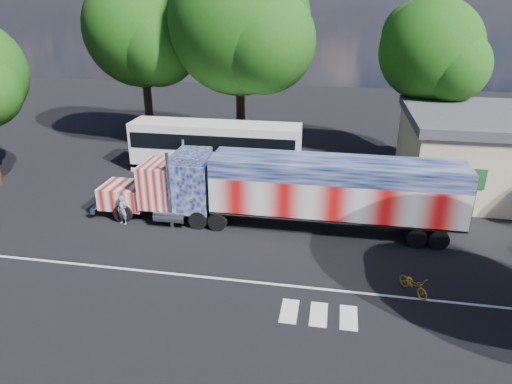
% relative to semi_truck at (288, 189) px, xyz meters
% --- Properties ---
extents(ground, '(100.00, 100.00, 0.00)m').
position_rel_semi_truck_xyz_m(ground, '(-1.80, -2.85, -2.26)').
color(ground, black).
extents(lane_markings, '(30.00, 2.67, 0.01)m').
position_rel_semi_truck_xyz_m(lane_markings, '(-0.09, -6.62, -2.25)').
color(lane_markings, silver).
rests_on(lane_markings, ground).
extents(semi_truck, '(20.58, 3.25, 4.39)m').
position_rel_semi_truck_xyz_m(semi_truck, '(0.00, 0.00, 0.00)').
color(semi_truck, black).
rests_on(semi_truck, ground).
extents(coach_bus, '(12.50, 2.91, 3.64)m').
position_rel_semi_truck_xyz_m(coach_bus, '(-6.30, 8.25, -0.37)').
color(coach_bus, silver).
rests_on(coach_bus, ground).
extents(woman, '(0.71, 0.57, 1.70)m').
position_rel_semi_truck_xyz_m(woman, '(-9.24, -1.35, -1.41)').
color(woman, slate).
rests_on(woman, ground).
extents(bicycle, '(1.42, 1.67, 0.86)m').
position_rel_semi_truck_xyz_m(bicycle, '(6.16, -5.42, -1.83)').
color(bicycle, gold).
rests_on(bicycle, ground).
extents(tree_ne_a, '(7.79, 7.42, 12.23)m').
position_rel_semi_truck_xyz_m(tree_ne_a, '(8.91, 13.33, 6.19)').
color(tree_ne_a, black).
rests_on(tree_ne_a, ground).
extents(tree_nw_a, '(9.99, 9.51, 14.45)m').
position_rel_semi_truck_xyz_m(tree_nw_a, '(-13.96, 14.72, 7.37)').
color(tree_nw_a, black).
rests_on(tree_nw_a, ground).
extents(tree_n_mid, '(11.35, 10.81, 15.67)m').
position_rel_semi_truck_xyz_m(tree_n_mid, '(-5.19, 12.82, 7.94)').
color(tree_n_mid, black).
rests_on(tree_n_mid, ground).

